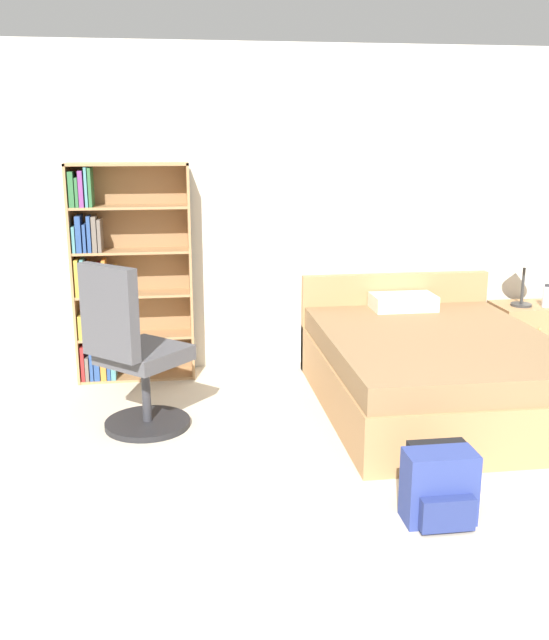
% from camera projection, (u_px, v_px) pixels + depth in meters
% --- Properties ---
extents(ground_plane, '(14.00, 14.00, 0.00)m').
position_uv_depth(ground_plane, '(492.00, 581.00, 3.13)').
color(ground_plane, beige).
extents(wall_back, '(9.00, 0.06, 2.60)m').
position_uv_depth(wall_back, '(336.00, 210.00, 5.90)').
color(wall_back, silver).
rests_on(wall_back, ground_plane).
extents(bookshelf, '(0.92, 0.28, 1.70)m').
position_uv_depth(bookshelf, '(117.00, 276.00, 5.56)').
color(bookshelf, '#AD7F51').
rests_on(bookshelf, ground_plane).
extents(bed, '(1.56, 2.03, 0.80)m').
position_uv_depth(bed, '(432.00, 368.00, 5.10)').
color(bed, '#AD7F51').
rests_on(bed, ground_plane).
extents(office_chair, '(0.72, 0.72, 1.14)m').
position_uv_depth(office_chair, '(133.00, 357.00, 4.59)').
color(office_chair, '#232326').
rests_on(office_chair, ground_plane).
extents(nightstand, '(0.54, 0.45, 0.52)m').
position_uv_depth(nightstand, '(526.00, 334.00, 6.07)').
color(nightstand, '#AD7F51').
rests_on(nightstand, ground_plane).
extents(table_lamp, '(0.23, 0.23, 0.49)m').
position_uv_depth(table_lamp, '(525.00, 260.00, 5.86)').
color(table_lamp, '#333333').
rests_on(table_lamp, nightstand).
extents(water_bottle, '(0.07, 0.07, 0.20)m').
position_uv_depth(water_bottle, '(547.00, 296.00, 5.89)').
color(water_bottle, silver).
rests_on(water_bottle, nightstand).
extents(backpack_black, '(0.31, 0.24, 0.36)m').
position_uv_depth(backpack_black, '(439.00, 480.00, 3.69)').
color(backpack_black, black).
rests_on(backpack_black, ground_plane).
extents(backpack_blue, '(0.36, 0.26, 0.37)m').
position_uv_depth(backpack_blue, '(440.00, 489.00, 3.58)').
color(backpack_blue, navy).
rests_on(backpack_blue, ground_plane).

